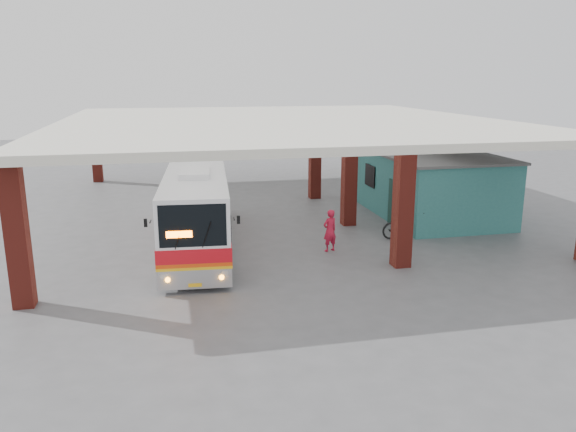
# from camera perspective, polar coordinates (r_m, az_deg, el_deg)

# --- Properties ---
(ground) EXTENTS (90.00, 90.00, 0.00)m
(ground) POSITION_cam_1_polar(r_m,az_deg,el_deg) (22.69, 1.29, -3.18)
(ground) COLOR #515154
(ground) RESTS_ON ground
(brick_columns) EXTENTS (20.10, 21.60, 4.35)m
(brick_columns) POSITION_cam_1_polar(r_m,az_deg,el_deg) (27.25, 1.75, 4.44)
(brick_columns) COLOR maroon
(brick_columns) RESTS_ON ground
(canopy_roof) EXTENTS (21.00, 23.00, 0.30)m
(canopy_roof) POSITION_cam_1_polar(r_m,az_deg,el_deg) (28.21, -0.83, 9.54)
(canopy_roof) COLOR silver
(canopy_roof) RESTS_ON brick_columns
(shop_building) EXTENTS (5.20, 8.20, 3.11)m
(shop_building) POSITION_cam_1_polar(r_m,az_deg,el_deg) (28.53, 14.16, 3.21)
(shop_building) COLOR #296867
(shop_building) RESTS_ON ground
(coach_bus) EXTENTS (3.24, 11.39, 3.28)m
(coach_bus) POSITION_cam_1_polar(r_m,az_deg,el_deg) (22.99, -9.24, 1.07)
(coach_bus) COLOR white
(coach_bus) RESTS_ON ground
(motorcycle) EXTENTS (2.24, 0.88, 1.16)m
(motorcycle) POSITION_cam_1_polar(r_m,az_deg,el_deg) (24.33, 11.93, -0.88)
(motorcycle) COLOR black
(motorcycle) RESTS_ON ground
(pedestrian) EXTENTS (0.72, 0.60, 1.68)m
(pedestrian) POSITION_cam_1_polar(r_m,az_deg,el_deg) (22.02, 4.27, -1.48)
(pedestrian) COLOR red
(pedestrian) RESTS_ON ground
(red_chair) EXTENTS (0.45, 0.45, 0.77)m
(red_chair) POSITION_cam_1_polar(r_m,az_deg,el_deg) (31.93, 6.23, 2.47)
(red_chair) COLOR red
(red_chair) RESTS_ON ground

